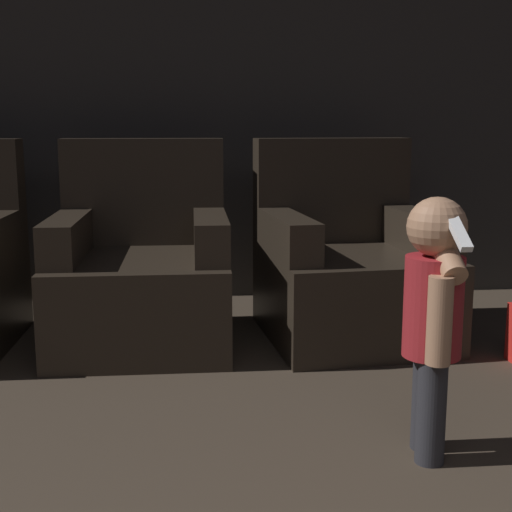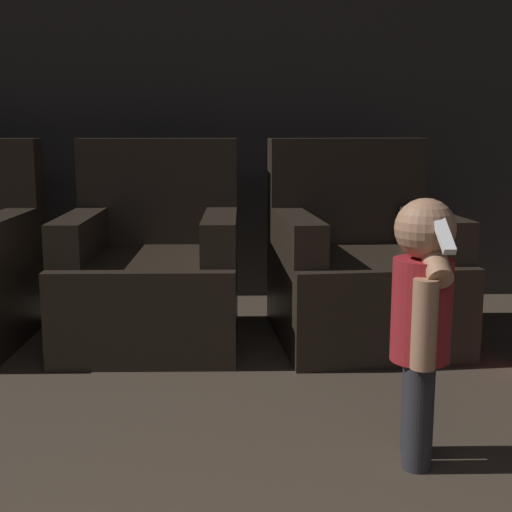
# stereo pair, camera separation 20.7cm
# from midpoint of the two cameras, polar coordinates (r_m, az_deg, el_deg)

# --- Properties ---
(wall_back) EXTENTS (8.40, 0.05, 2.60)m
(wall_back) POSITION_cam_midpoint_polar(r_m,az_deg,el_deg) (4.47, -6.84, 13.21)
(wall_back) COLOR #33302D
(wall_back) RESTS_ON ground_plane
(armchair_middle) EXTENTS (0.86, 0.93, 1.01)m
(armchair_middle) POSITION_cam_midpoint_polar(r_m,az_deg,el_deg) (3.63, -10.75, -1.52)
(armchair_middle) COLOR black
(armchair_middle) RESTS_ON ground_plane
(armchair_right) EXTENTS (0.94, 1.00, 1.01)m
(armchair_right) POSITION_cam_midpoint_polar(r_m,az_deg,el_deg) (3.69, 5.82, -1.20)
(armchair_right) COLOR black
(armchair_right) RESTS_ON ground_plane
(person_toddler) EXTENTS (0.19, 0.34, 0.86)m
(person_toddler) POSITION_cam_midpoint_polar(r_m,az_deg,el_deg) (2.32, 11.59, -4.06)
(person_toddler) COLOR #28282D
(person_toddler) RESTS_ON ground_plane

